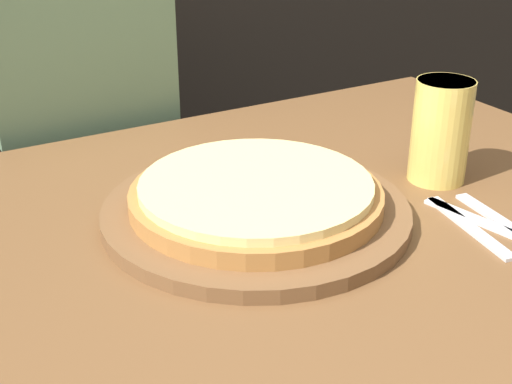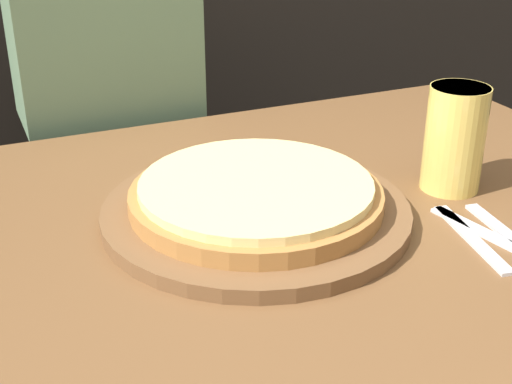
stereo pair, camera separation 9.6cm
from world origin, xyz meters
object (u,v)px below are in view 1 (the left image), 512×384
at_px(fork, 469,227).
at_px(diner_person, 84,153).
at_px(beer_glass, 441,127).
at_px(dinner_knife, 483,222).
at_px(pizza_on_board, 256,202).
at_px(spoon, 496,218).

distance_m(fork, diner_person, 0.80).
distance_m(beer_glass, dinner_knife, 0.17).
height_order(pizza_on_board, fork, pizza_on_board).
height_order(pizza_on_board, spoon, pizza_on_board).
bearing_deg(diner_person, dinner_knife, -65.76).
distance_m(beer_glass, spoon, 0.17).
height_order(beer_glass, dinner_knife, beer_glass).
height_order(beer_glass, diner_person, diner_person).
relative_size(beer_glass, dinner_knife, 0.86).
bearing_deg(spoon, diner_person, 115.85).
relative_size(pizza_on_board, spoon, 2.71).
bearing_deg(pizza_on_board, spoon, -30.54).
xyz_separation_m(beer_glass, fork, (-0.07, -0.14, -0.08)).
xyz_separation_m(pizza_on_board, spoon, (0.28, -0.17, -0.02)).
bearing_deg(spoon, beer_glass, 81.23).
relative_size(beer_glass, spoon, 1.01).
xyz_separation_m(beer_glass, spoon, (-0.02, -0.14, -0.08)).
distance_m(pizza_on_board, diner_person, 0.58).
relative_size(pizza_on_board, beer_glass, 2.69).
bearing_deg(dinner_knife, fork, 180.00).
bearing_deg(fork, dinner_knife, 0.00).
bearing_deg(fork, spoon, -0.00).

